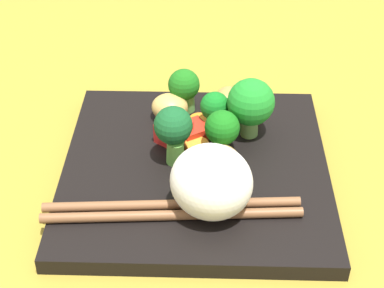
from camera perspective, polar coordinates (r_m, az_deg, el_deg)
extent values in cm
cube|color=olive|center=(59.86, 0.33, -3.77)|extent=(110.00, 110.00, 2.00)
cube|color=black|center=(58.68, 0.34, -2.46)|extent=(25.87, 25.87, 1.59)
ellipsoid|color=white|center=(51.34, 1.81, -3.54)|extent=(9.15, 8.91, 6.44)
cylinder|color=#76B95E|center=(59.40, 2.67, 0.17)|extent=(1.47, 1.21, 1.96)
sphere|color=#166C17|center=(58.10, 2.82, 1.53)|extent=(3.38, 3.38, 3.38)
cylinder|color=#68AB53|center=(64.84, -0.50, 3.96)|extent=(2.36, 2.32, 2.15)
sphere|color=#1B6A19|center=(63.88, -0.76, 5.54)|extent=(3.32, 3.32, 3.32)
cylinder|color=#65AD46|center=(57.80, -1.53, -0.43)|extent=(2.31, 2.52, 2.97)
sphere|color=#165427|center=(56.24, -1.76, 1.75)|extent=(3.61, 3.61, 3.61)
cylinder|color=#72C05A|center=(62.29, 2.24, 2.15)|extent=(2.36, 2.35, 1.96)
sphere|color=#13741F|center=(61.37, 2.14, 3.53)|extent=(2.96, 2.96, 2.96)
cylinder|color=#638F47|center=(61.50, 5.34, 1.74)|extent=(2.53, 2.50, 2.26)
sphere|color=#1F8928|center=(60.04, 5.50, 3.90)|extent=(4.69, 4.69, 4.69)
cylinder|color=orange|center=(63.46, 0.40, 2.24)|extent=(2.98, 2.98, 0.46)
cylinder|color=orange|center=(59.76, 0.33, -0.19)|extent=(2.41, 2.41, 0.69)
cylinder|color=orange|center=(63.99, 5.42, 2.51)|extent=(2.36, 2.36, 0.68)
cube|color=red|center=(60.39, -1.73, 1.11)|extent=(3.90, 3.90, 2.13)
cube|color=red|center=(61.25, 0.06, 1.23)|extent=(3.77, 3.74, 1.28)
ellipsoid|color=#B38A43|center=(64.88, 3.28, 4.15)|extent=(3.37, 4.07, 2.49)
ellipsoid|color=tan|center=(63.43, -2.08, 3.44)|extent=(4.10, 3.79, 2.71)
ellipsoid|color=tan|center=(57.29, 3.05, -1.31)|extent=(3.90, 3.75, 2.07)
cylinder|color=brown|center=(52.42, -1.87, -6.64)|extent=(22.33, 3.07, 0.87)
cylinder|color=brown|center=(53.36, -1.88, -5.66)|extent=(22.33, 3.07, 0.87)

